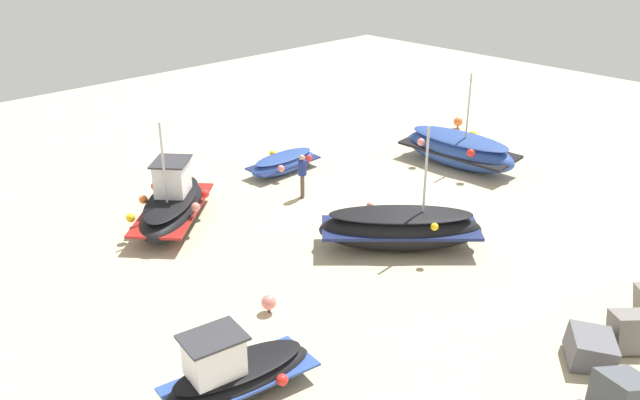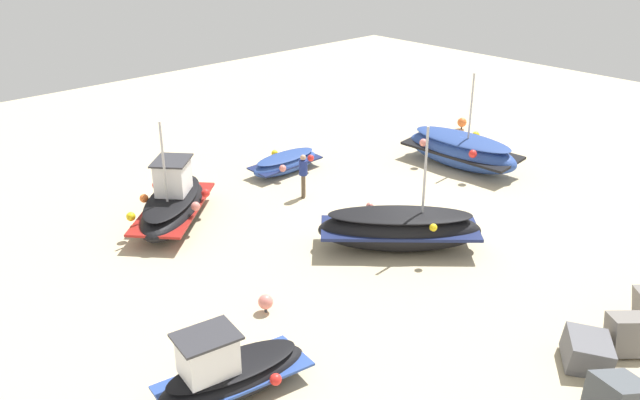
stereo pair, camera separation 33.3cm
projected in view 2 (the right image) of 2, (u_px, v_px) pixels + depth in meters
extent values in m
plane|color=beige|center=(417.00, 223.00, 23.49)|extent=(51.66, 51.66, 0.00)
ellipsoid|color=#2D4C9E|center=(286.00, 164.00, 27.77)|extent=(3.39, 1.29, 0.79)
cube|color=navy|center=(286.00, 163.00, 27.76)|extent=(3.26, 1.29, 0.12)
ellipsoid|color=navy|center=(286.00, 157.00, 27.65)|extent=(2.98, 1.11, 0.17)
sphere|color=red|center=(311.00, 158.00, 27.76)|extent=(0.28, 0.28, 0.28)
sphere|color=yellow|center=(275.00, 153.00, 28.10)|extent=(0.28, 0.28, 0.28)
sphere|color=#EA7F75|center=(283.00, 168.00, 26.75)|extent=(0.28, 0.28, 0.28)
ellipsoid|color=#2D4C9E|center=(461.00, 152.00, 28.22)|extent=(2.03, 5.25, 1.44)
cube|color=black|center=(461.00, 150.00, 28.20)|extent=(2.01, 5.04, 0.24)
ellipsoid|color=navy|center=(462.00, 139.00, 28.00)|extent=(1.72, 4.62, 0.32)
cylinder|color=#B7B7BC|center=(471.00, 106.00, 27.22)|extent=(0.08, 0.08, 2.72)
sphere|color=red|center=(473.00, 154.00, 26.58)|extent=(0.33, 0.33, 0.33)
sphere|color=yellow|center=(476.00, 135.00, 28.69)|extent=(0.33, 0.33, 0.33)
sphere|color=#EA7F75|center=(423.00, 143.00, 28.20)|extent=(0.33, 0.33, 0.33)
ellipsoid|color=black|center=(234.00, 377.00, 15.25)|extent=(3.81, 2.02, 0.83)
cube|color=#2D4C9E|center=(234.00, 376.00, 15.24)|extent=(3.67, 2.01, 0.14)
ellipsoid|color=black|center=(233.00, 366.00, 15.12)|extent=(3.35, 1.75, 0.19)
cube|color=white|center=(208.00, 355.00, 14.62)|extent=(1.29, 1.07, 0.93)
cube|color=#333338|center=(206.00, 337.00, 14.42)|extent=(1.49, 1.24, 0.06)
sphere|color=red|center=(276.00, 379.00, 14.88)|extent=(0.28, 0.28, 0.28)
sphere|color=red|center=(192.00, 358.00, 15.44)|extent=(0.28, 0.28, 0.28)
ellipsoid|color=black|center=(173.00, 209.00, 23.27)|extent=(4.71, 4.45, 1.05)
cube|color=maroon|center=(173.00, 208.00, 23.25)|extent=(4.61, 4.38, 0.09)
ellipsoid|color=black|center=(172.00, 197.00, 23.10)|extent=(4.14, 3.92, 0.17)
cube|color=white|center=(173.00, 177.00, 23.08)|extent=(1.58, 1.56, 1.13)
cube|color=#333338|center=(171.00, 161.00, 22.84)|extent=(1.84, 1.81, 0.06)
cylinder|color=#B7B7BC|center=(164.00, 162.00, 22.03)|extent=(0.08, 0.08, 2.79)
sphere|color=yellow|center=(131.00, 217.00, 22.04)|extent=(0.31, 0.31, 0.31)
sphere|color=#EA7F75|center=(196.00, 206.00, 22.40)|extent=(0.31, 0.31, 0.31)
sphere|color=orange|center=(144.00, 198.00, 23.21)|extent=(0.31, 0.31, 0.31)
sphere|color=red|center=(206.00, 193.00, 23.64)|extent=(0.31, 0.31, 0.31)
sphere|color=red|center=(156.00, 185.00, 24.44)|extent=(0.31, 0.31, 0.31)
ellipsoid|color=black|center=(399.00, 230.00, 21.49)|extent=(4.93, 4.84, 1.30)
cube|color=navy|center=(400.00, 229.00, 21.46)|extent=(4.82, 4.74, 0.12)
ellipsoid|color=black|center=(400.00, 215.00, 21.27)|extent=(4.34, 4.26, 0.22)
cylinder|color=#B7B7BC|center=(425.00, 171.00, 20.64)|extent=(0.08, 0.08, 2.83)
sphere|color=yellow|center=(433.00, 228.00, 20.39)|extent=(0.24, 0.24, 0.24)
sphere|color=#EA7F75|center=(370.00, 206.00, 22.18)|extent=(0.24, 0.24, 0.24)
cylinder|color=brown|center=(304.00, 185.00, 25.40)|extent=(0.14, 0.14, 0.91)
cylinder|color=brown|center=(303.00, 187.00, 25.26)|extent=(0.14, 0.14, 0.91)
cylinder|color=navy|center=(303.00, 168.00, 25.03)|extent=(0.32, 0.32, 0.58)
sphere|color=tan|center=(303.00, 158.00, 24.87)|extent=(0.22, 0.22, 0.22)
cube|color=slate|center=(627.00, 334.00, 16.62)|extent=(1.27, 1.29, 1.07)
cube|color=slate|center=(587.00, 351.00, 16.15)|extent=(1.56, 1.58, 0.88)
cube|color=#4C5156|center=(619.00, 398.00, 14.55)|extent=(1.54, 1.44, 1.14)
cylinder|color=#3F3F42|center=(461.00, 128.00, 33.18)|extent=(0.08, 0.08, 0.12)
sphere|color=orange|center=(462.00, 122.00, 33.07)|extent=(0.45, 0.45, 0.45)
cylinder|color=#3F3F42|center=(266.00, 310.00, 18.33)|extent=(0.08, 0.08, 0.11)
sphere|color=#EA7F75|center=(266.00, 302.00, 18.23)|extent=(0.41, 0.41, 0.41)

